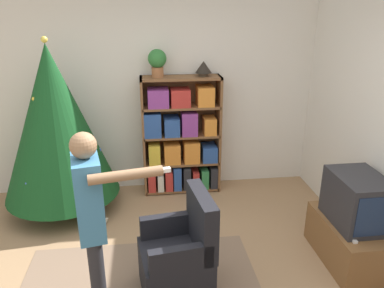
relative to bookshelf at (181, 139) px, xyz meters
name	(u,v)px	position (x,y,z in m)	size (l,w,h in m)	color
wall_back	(154,91)	(-0.31, 0.24, 0.58)	(8.00, 0.10, 2.60)	silver
bookshelf	(181,139)	(0.00, 0.00, 0.00)	(0.99, 0.31, 1.52)	brown
tv_stand	(350,241)	(1.47, -1.67, -0.51)	(0.51, 0.87, 0.42)	brown
television	(357,200)	(1.47, -1.67, -0.07)	(0.43, 0.59, 0.47)	#28282D
game_remote	(352,239)	(1.31, -1.93, -0.29)	(0.04, 0.12, 0.02)	white
christmas_tree	(55,123)	(-1.43, -0.33, 0.36)	(1.30, 1.30, 2.03)	#4C3323
armchair	(180,260)	(-0.19, -1.89, -0.40)	(0.64, 0.63, 0.92)	black
standing_person	(92,218)	(-0.83, -2.12, 0.20)	(0.69, 0.46, 1.56)	#232328
potted_plant	(157,61)	(-0.26, 0.01, 0.98)	(0.22, 0.22, 0.33)	#935B38
table_lamp	(203,68)	(0.29, 0.01, 0.89)	(0.20, 0.20, 0.18)	#473828
book_pile_near_tree	(97,221)	(-1.02, -0.73, -0.69)	(0.24, 0.18, 0.08)	#2D7A42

